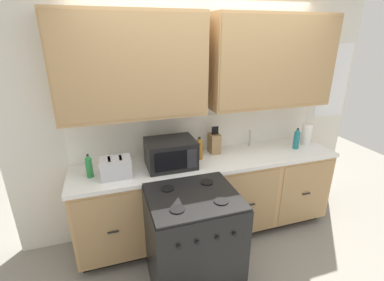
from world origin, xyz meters
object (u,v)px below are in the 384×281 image
object	(u,v)px
microwave	(171,153)
paper_towel_roll	(306,134)
bottle_amber	(199,148)
bottle_teal	(297,139)
bottle_green	(89,166)
toaster	(116,168)
knife_block	(214,143)
stove_range	(193,241)

from	to	relation	value
microwave	paper_towel_roll	world-z (taller)	microwave
microwave	bottle_amber	distance (m)	0.34
microwave	bottle_teal	xyz separation A→B (m)	(1.50, 0.01, -0.02)
bottle_green	bottle_amber	bearing A→B (deg)	3.63
bottle_amber	paper_towel_roll	bearing A→B (deg)	0.08
microwave	bottle_teal	world-z (taller)	microwave
microwave	toaster	distance (m)	0.54
microwave	toaster	bearing A→B (deg)	-173.21
microwave	bottle_green	xyz separation A→B (m)	(-0.77, 0.01, -0.03)
paper_towel_roll	bottle_teal	xyz separation A→B (m)	(-0.19, -0.07, -0.01)
bottle_amber	knife_block	bearing A→B (deg)	26.43
toaster	knife_block	xyz separation A→B (m)	(1.08, 0.25, 0.02)
microwave	bottle_green	bearing A→B (deg)	179.29
bottle_amber	microwave	bearing A→B (deg)	-166.46
paper_towel_roll	bottle_amber	bearing A→B (deg)	-179.92
stove_range	bottle_teal	distance (m)	1.68
bottle_amber	bottle_teal	size ratio (longest dim) A/B	1.00
bottle_green	bottle_teal	bearing A→B (deg)	-0.02
bottle_teal	bottle_green	size ratio (longest dim) A/B	1.07
bottle_amber	bottle_green	bearing A→B (deg)	-176.37
toaster	stove_range	bearing A→B (deg)	-42.84
stove_range	paper_towel_roll	size ratio (longest dim) A/B	3.65
knife_block	stove_range	bearing A→B (deg)	-122.72
bottle_amber	toaster	bearing A→B (deg)	-170.61
stove_range	microwave	distance (m)	0.85
knife_block	bottle_green	xyz separation A→B (m)	(-1.32, -0.18, -0.00)
knife_block	bottle_amber	world-z (taller)	knife_block
microwave	bottle_amber	world-z (taller)	microwave
stove_range	microwave	xyz separation A→B (m)	(-0.04, 0.60, 0.60)
microwave	paper_towel_roll	distance (m)	1.69
toaster	paper_towel_roll	world-z (taller)	paper_towel_roll
toaster	bottle_teal	size ratio (longest dim) A/B	1.15
knife_block	bottle_amber	size ratio (longest dim) A/B	1.27
toaster	bottle_amber	size ratio (longest dim) A/B	1.15
microwave	bottle_teal	size ratio (longest dim) A/B	1.97
paper_towel_roll	bottle_teal	distance (m)	0.21
knife_block	bottle_teal	xyz separation A→B (m)	(0.95, -0.18, 0.00)
toaster	bottle_green	bearing A→B (deg)	162.46
bottle_amber	bottle_green	size ratio (longest dim) A/B	1.07
knife_block	bottle_amber	distance (m)	0.24
bottle_amber	bottle_green	world-z (taller)	bottle_amber
bottle_green	stove_range	bearing A→B (deg)	-36.92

